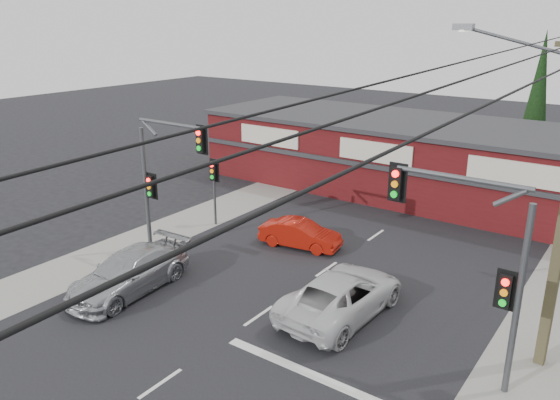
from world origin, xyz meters
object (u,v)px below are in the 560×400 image
Objects in this scene: silver_suv at (129,272)px; shop_building at (421,157)px; red_sedan at (300,234)px; white_suv at (342,294)px.

silver_suv is 0.19× the size of shop_building.
shop_building reaches higher than red_sedan.
shop_building is at bearing 73.03° from silver_suv.
white_suv is 6.07m from red_sedan.
silver_suv is 7.81m from red_sedan.
shop_building is (4.13, 18.10, 1.38)m from silver_suv.
red_sedan is at bearing -40.30° from white_suv.
white_suv is 0.20× the size of shop_building.
silver_suv is 18.61m from shop_building.
shop_building is (1.22, 10.85, 1.53)m from red_sedan.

